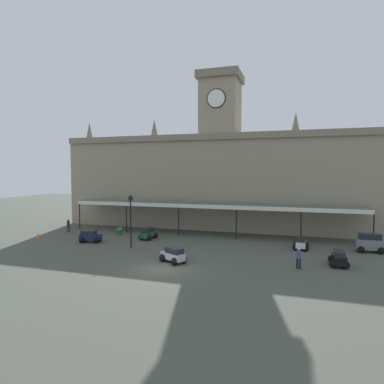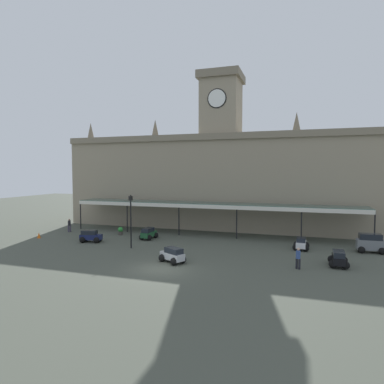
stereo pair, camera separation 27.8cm
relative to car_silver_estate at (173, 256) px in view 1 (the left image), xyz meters
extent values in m
plane|color=#474B40|center=(-0.19, -1.96, -0.56)|extent=(140.00, 140.00, 0.00)
cube|color=gray|center=(-0.19, 18.19, 5.58)|extent=(42.49, 6.46, 12.29)
cube|color=gray|center=(-0.19, 14.81, 11.32)|extent=(42.49, 0.30, 0.80)
cube|color=gray|center=(-0.19, 18.19, 15.28)|extent=(4.80, 4.80, 7.11)
cube|color=#766C59|center=(-0.19, 18.19, 19.34)|extent=(5.50, 5.50, 1.00)
cylinder|color=white|center=(-0.19, 15.73, 16.13)|extent=(2.20, 0.12, 2.20)
cylinder|color=black|center=(-0.19, 15.77, 16.13)|extent=(2.46, 0.06, 2.46)
cone|color=#6E6554|center=(-20.44, 18.19, 13.02)|extent=(1.10, 1.10, 2.60)
cone|color=#6E6554|center=(-9.75, 18.19, 13.02)|extent=(1.10, 1.10, 2.60)
cone|color=#6E6554|center=(9.37, 18.19, 13.02)|extent=(1.10, 1.10, 2.60)
cube|color=#38564C|center=(-0.19, 12.76, 3.16)|extent=(34.48, 3.20, 0.16)
cube|color=silver|center=(-0.19, 11.16, 2.96)|extent=(34.48, 0.12, 0.44)
cylinder|color=black|center=(-17.43, 11.31, 1.26)|extent=(0.14, 0.14, 3.65)
cylinder|color=black|center=(-10.53, 11.31, 1.26)|extent=(0.14, 0.14, 3.65)
cylinder|color=black|center=(-3.64, 11.31, 1.26)|extent=(0.14, 0.14, 3.65)
cylinder|color=black|center=(3.26, 11.31, 1.26)|extent=(0.14, 0.14, 3.65)
cylinder|color=black|center=(10.16, 11.31, 1.26)|extent=(0.14, 0.14, 3.65)
cylinder|color=black|center=(17.05, 11.31, 1.26)|extent=(0.14, 0.14, 3.65)
cube|color=#B2B5BA|center=(-0.04, 0.02, -0.02)|extent=(2.40, 1.89, 0.55)
cube|color=#1E232B|center=(0.14, -0.08, 0.48)|extent=(1.76, 1.49, 0.45)
sphere|color=black|center=(-0.93, 0.01, -0.24)|extent=(0.64, 0.64, 0.64)
sphere|color=black|center=(-0.49, 0.79, -0.24)|extent=(0.64, 0.64, 0.64)
sphere|color=black|center=(0.42, -0.75, -0.24)|extent=(0.64, 0.64, 0.64)
sphere|color=black|center=(0.86, 0.03, -0.24)|extent=(0.64, 0.64, 0.64)
cube|color=#1E512D|center=(-6.06, 8.15, -0.02)|extent=(1.04, 2.30, 0.55)
cube|color=#1E232B|center=(-6.07, 7.95, 0.48)|extent=(0.93, 1.60, 0.45)
sphere|color=black|center=(-6.46, 8.95, -0.24)|extent=(0.64, 0.64, 0.64)
sphere|color=black|center=(-5.56, 8.90, -0.24)|extent=(0.64, 0.64, 0.64)
sphere|color=black|center=(-6.56, 7.41, -0.24)|extent=(0.64, 0.64, 0.64)
sphere|color=black|center=(-5.66, 7.35, -0.24)|extent=(0.64, 0.64, 0.64)
cube|color=silver|center=(10.14, 8.16, -0.04)|extent=(0.98, 2.09, 0.50)
cube|color=#1E232B|center=(10.14, 8.11, 0.42)|extent=(0.85, 1.14, 0.42)
sphere|color=black|center=(9.74, 8.85, -0.24)|extent=(0.64, 0.64, 0.64)
sphere|color=black|center=(10.62, 8.81, -0.24)|extent=(0.64, 0.64, 0.64)
sphere|color=black|center=(9.67, 7.51, -0.24)|extent=(0.64, 0.64, 0.64)
sphere|color=black|center=(10.55, 7.46, -0.24)|extent=(0.64, 0.64, 0.64)
cube|color=#19214C|center=(-11.24, 4.75, -0.02)|extent=(2.39, 1.37, 0.55)
cube|color=#1E232B|center=(-11.44, 4.71, 0.48)|extent=(1.69, 1.15, 0.45)
sphere|color=black|center=(-10.58, 5.36, -0.24)|extent=(0.64, 0.64, 0.64)
sphere|color=black|center=(-10.39, 4.48, -0.24)|extent=(0.64, 0.64, 0.64)
sphere|color=black|center=(-12.10, 5.02, -0.24)|extent=(0.64, 0.64, 0.64)
sphere|color=black|center=(-11.90, 4.14, -0.24)|extent=(0.64, 0.64, 0.64)
cube|color=black|center=(12.97, 3.16, -0.02)|extent=(0.96, 2.27, 0.55)
cube|color=#1E232B|center=(12.97, 2.96, 0.48)|extent=(0.87, 1.57, 0.45)
sphere|color=black|center=(12.54, 3.95, -0.24)|extent=(0.64, 0.64, 0.64)
sphere|color=black|center=(13.44, 3.92, -0.24)|extent=(0.64, 0.64, 0.64)
sphere|color=black|center=(12.50, 2.40, -0.24)|extent=(0.64, 0.64, 0.64)
sphere|color=black|center=(13.40, 2.37, -0.24)|extent=(0.64, 0.64, 0.64)
cube|color=slate|center=(16.29, 8.86, 0.18)|extent=(2.43, 1.03, 0.95)
cube|color=#1E232B|center=(16.24, 8.85, 0.93)|extent=(1.93, 0.96, 0.55)
sphere|color=black|center=(17.13, 9.36, -0.24)|extent=(0.64, 0.64, 0.64)
sphere|color=black|center=(17.16, 8.41, -0.24)|extent=(0.64, 0.64, 0.64)
sphere|color=black|center=(15.43, 9.30, -0.24)|extent=(0.64, 0.64, 0.64)
sphere|color=black|center=(15.46, 8.35, -0.24)|extent=(0.64, 0.64, 0.64)
cylinder|color=#3F384C|center=(-17.30, 9.05, -0.15)|extent=(0.17, 0.17, 0.82)
cylinder|color=#3F384C|center=(-17.43, 8.88, -0.15)|extent=(0.17, 0.17, 0.82)
cylinder|color=black|center=(-17.36, 8.97, 0.57)|extent=(0.34, 0.34, 0.62)
sphere|color=tan|center=(-17.36, 8.97, 0.99)|extent=(0.23, 0.23, 0.23)
cylinder|color=black|center=(9.81, 1.36, -0.15)|extent=(0.17, 0.17, 0.82)
cylinder|color=black|center=(10.02, 1.28, -0.15)|extent=(0.17, 0.17, 0.82)
cylinder|color=#334C8C|center=(9.91, 1.32, 0.57)|extent=(0.34, 0.34, 0.62)
sphere|color=tan|center=(9.91, 1.32, 0.99)|extent=(0.23, 0.23, 0.23)
cylinder|color=black|center=(-5.80, 3.58, 1.79)|extent=(0.13, 0.13, 4.71)
cube|color=black|center=(-5.80, 3.58, 4.37)|extent=(0.30, 0.30, 0.44)
sphere|color=black|center=(-5.80, 3.58, 4.65)|extent=(0.14, 0.14, 0.14)
cone|color=orange|center=(-18.14, 4.71, -0.25)|extent=(0.40, 0.40, 0.64)
cylinder|color=#47423D|center=(-10.29, 9.22, -0.35)|extent=(0.56, 0.56, 0.42)
sphere|color=#2B8633|center=(-10.29, 9.22, 0.10)|extent=(0.60, 0.60, 0.60)
camera|label=1|loc=(9.71, -25.36, 6.99)|focal=31.06mm
camera|label=2|loc=(9.98, -25.28, 6.99)|focal=31.06mm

